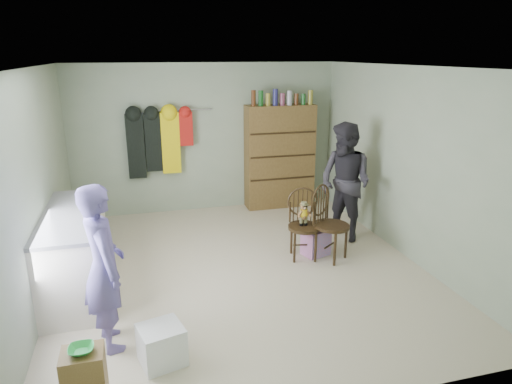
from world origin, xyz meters
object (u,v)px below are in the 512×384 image
object	(u,v)px
dresser	(280,156)
counter	(75,252)
chair_front	(303,220)
chair_far	(328,220)

from	to	relation	value
dresser	counter	bearing A→B (deg)	-144.31
counter	dresser	distance (m)	3.96
chair_front	dresser	xyz separation A→B (m)	(0.36, 2.14, 0.39)
chair_far	dresser	bearing A→B (deg)	51.94
counter	chair_far	distance (m)	3.13
chair_far	dresser	xyz separation A→B (m)	(0.07, 2.26, 0.38)
counter	chair_far	world-z (taller)	chair_far
counter	chair_front	size ratio (longest dim) A/B	1.97
counter	chair_far	size ratio (longest dim) A/B	1.85
chair_front	chair_far	distance (m)	0.32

